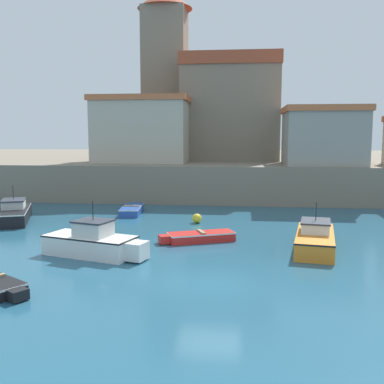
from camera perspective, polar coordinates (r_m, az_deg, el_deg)
name	(u,v)px	position (r m, az deg, el deg)	size (l,w,h in m)	color
ground_plane	(209,282)	(17.71, 2.17, -11.30)	(200.00, 200.00, 0.00)	#235670
quay_seawall	(232,168)	(55.55, 5.07, 3.04)	(120.00, 40.00, 3.12)	gray
motorboat_white_0	(93,242)	(21.67, -12.42, -6.28)	(5.29, 2.97, 2.59)	white
motorboat_orange_2	(315,238)	(23.27, 15.37, -5.63)	(2.63, 6.09, 2.32)	orange
dinghy_red_4	(199,236)	(24.01, 0.90, -5.66)	(4.10, 2.49, 0.56)	red
dinghy_blue_5	(132,209)	(32.65, -7.63, -2.20)	(1.61, 4.09, 0.62)	#284C9E
motorboat_black_6	(14,213)	(31.76, -21.67, -2.47)	(3.60, 6.06, 2.33)	black
mooring_buoy	(197,218)	(28.90, 0.62, -3.36)	(0.61, 0.61, 0.61)	yellow
church	(219,103)	(49.93, 3.44, 11.22)	(14.62, 15.66, 17.46)	gray
harbor_shed_near_wharf	(143,129)	(42.38, -6.28, 7.93)	(8.81, 6.42, 6.00)	#BCB29E
harbor_shed_far_end	(323,135)	(39.80, 16.28, 6.90)	(6.64, 6.51, 4.87)	gray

